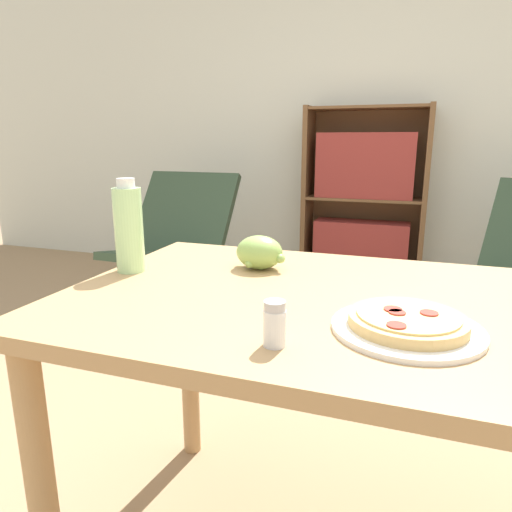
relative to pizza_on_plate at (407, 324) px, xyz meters
name	(u,v)px	position (x,y,z in m)	size (l,w,h in m)	color
wall_back	(395,112)	(-0.19, 2.89, 0.53)	(8.00, 0.05, 2.60)	silver
dining_table	(347,343)	(-0.12, 0.14, -0.12)	(1.27, 0.79, 0.76)	tan
pizza_on_plate	(407,324)	(0.00, 0.00, 0.00)	(0.27, 0.27, 0.04)	white
grape_bunch	(259,253)	(-0.38, 0.31, 0.03)	(0.14, 0.10, 0.09)	#93BC5B
drink_bottle	(129,228)	(-0.70, 0.18, 0.10)	(0.07, 0.07, 0.24)	#B7EAA3
salt_shaker	(275,324)	(-0.21, -0.13, 0.02)	(0.04, 0.04, 0.08)	white
lounge_chair_near	(174,264)	(-1.50, 1.81, -0.49)	(0.71, 0.78, 0.88)	slate
bookshelf	(363,206)	(-0.36, 2.70, -0.16)	(0.90, 0.32, 1.35)	brown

